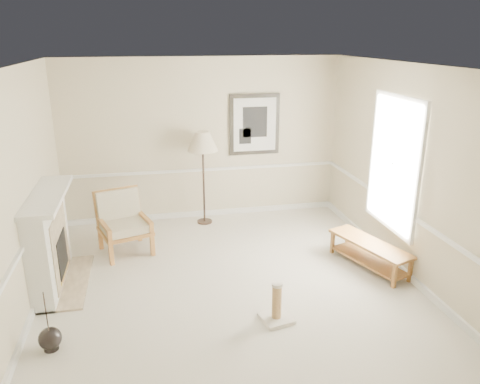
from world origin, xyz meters
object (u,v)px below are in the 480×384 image
Objects in this scene: bench at (369,250)px; scratching_post at (277,309)px; floor_lamp at (203,144)px; armchair at (122,219)px; floor_vase at (50,339)px.

bench is 2.84× the size of scratching_post.
armchair is at bearing -147.96° from floor_lamp.
floor_lamp reaches higher than scratching_post.
armchair is 0.68× the size of bench.
floor_vase is at bearing -122.75° from floor_lamp.
floor_vase is 2.55m from scratching_post.
armchair is 0.57× the size of floor_lamp.
floor_lamp reaches higher than armchair.
armchair is 3.01m from scratching_post.
scratching_post is (0.44, -3.24, -1.30)m from floor_lamp.
scratching_post is at bearing -70.43° from armchair.
floor_lamp is 3.51m from scratching_post.
scratching_post is at bearing -148.34° from bench.
floor_lamp is (2.11, 3.28, 1.32)m from floor_vase.
floor_vase reaches higher than scratching_post.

